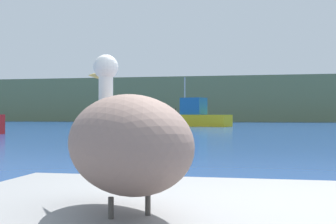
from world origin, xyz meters
name	(u,v)px	position (x,y,z in m)	size (l,w,h in m)	color
hillside_backdrop	(260,100)	(0.00, 75.80, 3.73)	(140.00, 11.62, 7.45)	#6B7A51
pelican	(126,143)	(-1.17, -0.43, 0.95)	(1.15, 1.39, 0.92)	gray
fishing_boat_yellow	(198,116)	(-6.13, 40.82, 1.02)	(6.18, 3.90, 4.85)	yellow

